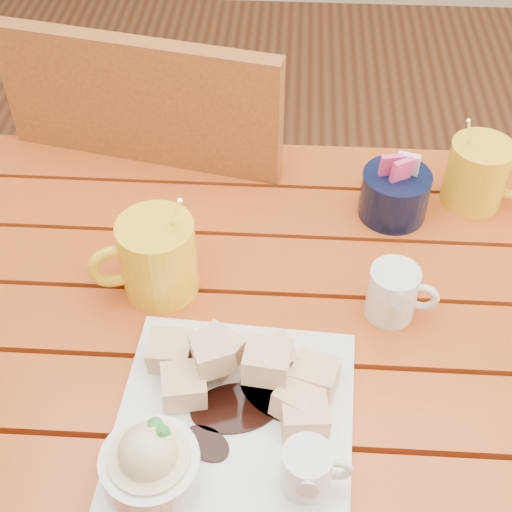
# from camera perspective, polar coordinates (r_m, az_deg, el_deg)

# --- Properties ---
(table) EXTENTS (1.20, 0.79, 0.75)m
(table) POSITION_cam_1_polar(r_m,az_deg,el_deg) (1.02, 0.76, -9.49)
(table) COLOR #9F2E14
(table) RESTS_ON ground
(dessert_plate) EXTENTS (0.28, 0.28, 0.11)m
(dessert_plate) POSITION_cam_1_polar(r_m,az_deg,el_deg) (0.81, -2.93, -13.11)
(dessert_plate) COLOR white
(dessert_plate) RESTS_ON table
(coffee_mug_left) EXTENTS (0.14, 0.10, 0.17)m
(coffee_mug_left) POSITION_cam_1_polar(r_m,az_deg,el_deg) (0.94, -8.04, -0.06)
(coffee_mug_left) COLOR yellow
(coffee_mug_left) RESTS_ON table
(coffee_mug_right) EXTENTS (0.13, 0.09, 0.15)m
(coffee_mug_right) POSITION_cam_1_polar(r_m,az_deg,el_deg) (1.12, 17.41, 6.36)
(coffee_mug_right) COLOR yellow
(coffee_mug_right) RESTS_ON table
(cream_pitcher) EXTENTS (0.09, 0.08, 0.08)m
(cream_pitcher) POSITION_cam_1_polar(r_m,az_deg,el_deg) (0.93, 10.99, -2.85)
(cream_pitcher) COLOR white
(cream_pitcher) RESTS_ON table
(sugar_caddy) EXTENTS (0.10, 0.10, 0.11)m
(sugar_caddy) POSITION_cam_1_polar(r_m,az_deg,el_deg) (1.08, 11.03, 4.94)
(sugar_caddy) COLOR black
(sugar_caddy) RESTS_ON table
(chair_far) EXTENTS (0.54, 0.54, 0.96)m
(chair_far) POSITION_cam_1_polar(r_m,az_deg,el_deg) (1.42, -6.05, 3.85)
(chair_far) COLOR brown
(chair_far) RESTS_ON ground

